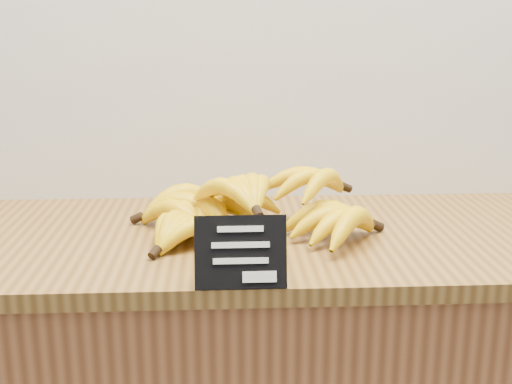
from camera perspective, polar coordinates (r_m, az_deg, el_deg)
The scene contains 3 objects.
counter_top at distance 1.21m, azimuth -0.12°, elevation -4.21°, with size 1.49×0.54×0.03m, color brown.
chalkboard_sign at distance 0.94m, azimuth -1.37°, elevation -5.38°, with size 0.14×0.01×0.11m, color black.
banana_pile at distance 1.19m, azimuth -1.25°, elevation -1.50°, with size 0.47×0.32×0.12m.
Camera 1 is at (-0.14, 1.61, 1.31)m, focal length 45.00 mm.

